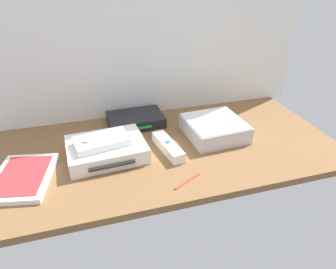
# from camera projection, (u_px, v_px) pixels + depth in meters

# --- Properties ---
(ground_plane) EXTENTS (1.00, 0.48, 0.02)m
(ground_plane) POSITION_uv_depth(u_px,v_px,m) (168.00, 149.00, 0.90)
(ground_plane) COLOR brown
(ground_plane) RESTS_ON ground
(back_wall) EXTENTS (1.10, 0.01, 0.64)m
(back_wall) POSITION_uv_depth(u_px,v_px,m) (146.00, 19.00, 0.94)
(back_wall) COLOR white
(back_wall) RESTS_ON ground
(game_console) EXTENTS (0.22, 0.18, 0.04)m
(game_console) POSITION_uv_depth(u_px,v_px,m) (107.00, 150.00, 0.84)
(game_console) COLOR white
(game_console) RESTS_ON ground_plane
(mini_computer) EXTENTS (0.18, 0.18, 0.05)m
(mini_computer) POSITION_uv_depth(u_px,v_px,m) (214.00, 128.00, 0.94)
(mini_computer) COLOR silver
(mini_computer) RESTS_ON ground_plane
(game_case) EXTENTS (0.17, 0.21, 0.02)m
(game_case) POSITION_uv_depth(u_px,v_px,m) (23.00, 177.00, 0.76)
(game_case) COLOR white
(game_case) RESTS_ON ground_plane
(network_router) EXTENTS (0.18, 0.13, 0.03)m
(network_router) POSITION_uv_depth(u_px,v_px,m) (135.00, 120.00, 1.01)
(network_router) COLOR black
(network_router) RESTS_ON ground_plane
(remote_wand) EXTENTS (0.06, 0.15, 0.03)m
(remote_wand) POSITION_uv_depth(u_px,v_px,m) (168.00, 147.00, 0.87)
(remote_wand) COLOR white
(remote_wand) RESTS_ON ground_plane
(remote_classic_pad) EXTENTS (0.16, 0.10, 0.02)m
(remote_classic_pad) POSITION_uv_depth(u_px,v_px,m) (102.00, 141.00, 0.82)
(remote_classic_pad) COLOR white
(remote_classic_pad) RESTS_ON game_console
(stylus_pen) EXTENTS (0.08, 0.05, 0.01)m
(stylus_pen) POSITION_uv_depth(u_px,v_px,m) (187.00, 180.00, 0.75)
(stylus_pen) COLOR red
(stylus_pen) RESTS_ON ground_plane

